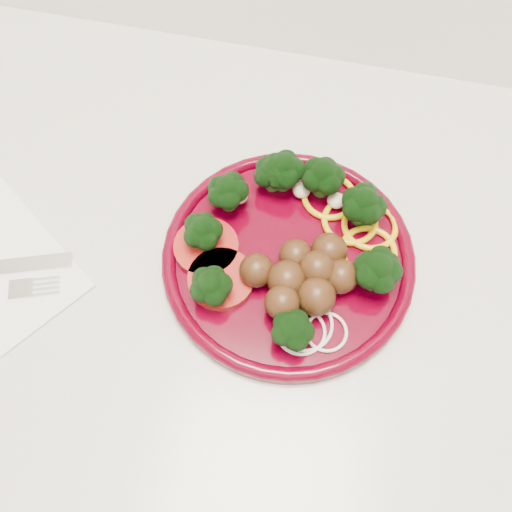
# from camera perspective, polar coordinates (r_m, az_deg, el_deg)

# --- Properties ---
(counter) EXTENTS (2.40, 0.60, 0.90)m
(counter) POSITION_cam_1_polar(r_m,az_deg,el_deg) (0.98, 7.27, -14.50)
(counter) COLOR silver
(counter) RESTS_ON ground
(plate) EXTENTS (0.25, 0.25, 0.06)m
(plate) POSITION_cam_1_polar(r_m,az_deg,el_deg) (0.55, 3.58, 0.57)
(plate) COLOR #42000E
(plate) RESTS_ON counter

